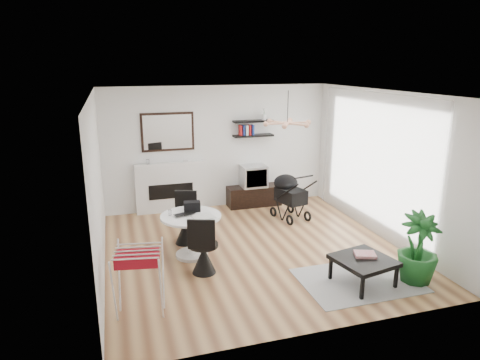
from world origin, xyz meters
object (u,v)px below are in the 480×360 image
object	(u,v)px
crt_tv	(253,176)
dining_table	(191,229)
drying_rack	(139,281)
potted_plant	(418,248)
tv_console	(254,196)
stroller	(289,198)
fireplace	(170,181)
coffee_table	(364,261)

from	to	relation	value
crt_tv	dining_table	bearing A→B (deg)	-129.39
drying_rack	potted_plant	xyz separation A→B (m)	(3.99, -0.28, 0.05)
drying_rack	tv_console	bearing A→B (deg)	63.28
tv_console	dining_table	world-z (taller)	dining_table
tv_console	drying_rack	size ratio (longest dim) A/B	1.33
crt_tv	drying_rack	bearing A→B (deg)	-126.52
stroller	fireplace	bearing A→B (deg)	140.61
coffee_table	potted_plant	bearing A→B (deg)	-11.20
fireplace	crt_tv	xyz separation A→B (m)	(1.85, -0.15, 0.01)
dining_table	drying_rack	bearing A→B (deg)	-121.91
drying_rack	potted_plant	bearing A→B (deg)	5.93
crt_tv	potted_plant	bearing A→B (deg)	-73.48
dining_table	stroller	bearing A→B (deg)	28.81
tv_console	stroller	size ratio (longest dim) A/B	1.19
fireplace	tv_console	distance (m)	1.93
stroller	tv_console	bearing A→B (deg)	100.97
dining_table	fireplace	bearing A→B (deg)	90.33
drying_rack	dining_table	bearing A→B (deg)	68.06
coffee_table	potted_plant	size ratio (longest dim) A/B	0.85
coffee_table	crt_tv	bearing A→B (deg)	95.91
crt_tv	potted_plant	xyz separation A→B (m)	(1.20, -4.04, -0.17)
fireplace	crt_tv	distance (m)	1.86
drying_rack	coffee_table	world-z (taller)	drying_rack
crt_tv	coffee_table	size ratio (longest dim) A/B	0.61
coffee_table	drying_rack	bearing A→B (deg)	177.78
dining_table	potted_plant	world-z (taller)	potted_plant
coffee_table	stroller	bearing A→B (deg)	88.78
tv_console	stroller	bearing A→B (deg)	-65.46
tv_console	dining_table	size ratio (longest dim) A/B	1.21
tv_console	stroller	distance (m)	1.09
coffee_table	potted_plant	distance (m)	0.83
stroller	coffee_table	size ratio (longest dim) A/B	1.12
drying_rack	stroller	xyz separation A→B (m)	(3.25, 2.79, -0.04)
crt_tv	stroller	distance (m)	1.11
crt_tv	potted_plant	world-z (taller)	potted_plant
dining_table	potted_plant	distance (m)	3.53
coffee_table	potted_plant	world-z (taller)	potted_plant
drying_rack	stroller	distance (m)	4.29
potted_plant	fireplace	bearing A→B (deg)	126.03
stroller	coffee_table	distance (m)	2.92
fireplace	potted_plant	xyz separation A→B (m)	(3.05, -4.19, -0.15)
potted_plant	crt_tv	bearing A→B (deg)	106.52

